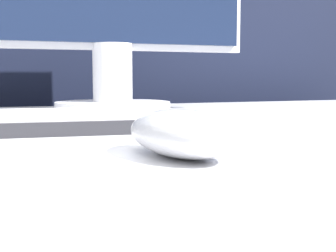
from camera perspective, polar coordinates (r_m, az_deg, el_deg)
partition_panel at (r=1.21m, az=-13.78°, el=-1.31°), size 5.00×0.03×1.24m
computer_mouse_near at (r=0.38m, az=2.03°, el=-0.86°), size 0.09×0.14×0.04m
keyboard at (r=0.58m, az=-17.91°, el=0.45°), size 0.38×0.16×0.02m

